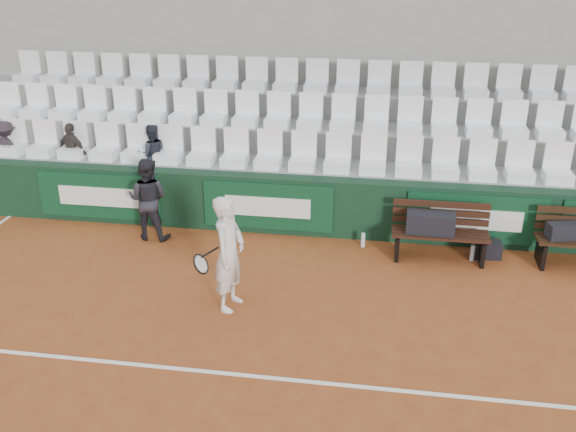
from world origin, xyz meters
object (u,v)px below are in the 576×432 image
Objects in this scene: sports_bag_left at (430,223)px; water_bottle_near at (363,240)px; ball_kid at (148,199)px; spectator_a at (4,125)px; bench_left at (439,246)px; sports_bag_ground at (487,249)px; spectator_b at (69,128)px; tennis_player at (229,253)px; sports_bag_right at (564,231)px; spectator_c at (150,130)px; water_bottle_far at (472,253)px.

sports_bag_left reaches higher than water_bottle_near.
spectator_a is (-3.08, 1.09, 0.82)m from ball_kid.
bench_left is 0.79m from sports_bag_ground.
spectator_a reaches higher than bench_left.
ball_kid is at bearing 166.55° from spectator_b.
tennis_player is at bearing -128.77° from water_bottle_near.
sports_bag_left is 1.42× the size of sports_bag_right.
tennis_player is (-1.71, -2.13, 0.69)m from water_bottle_near.
sports_bag_ground is at bearing -176.59° from ball_kid.
sports_bag_ground is 0.40× the size of spectator_c.
tennis_player reaches higher than ball_kid.
spectator_c reaches higher than sports_bag_ground.
spectator_b reaches higher than sports_bag_left.
water_bottle_far is at bearing 1.71° from sports_bag_left.
tennis_player is 5.83m from spectator_a.
ball_kid reaches higher than bench_left.
ball_kid is 1.41m from spectator_c.
water_bottle_far is 7.31m from spectator_b.
sports_bag_ground is 6.05m from spectator_c.
spectator_b is at bearing -168.32° from spectator_a.
sports_bag_left is 0.67× the size of spectator_c.
spectator_b reaches higher than water_bottle_near.
ball_kid is (-6.61, -0.05, 0.13)m from sports_bag_right.
spectator_b reaches higher than sports_bag_right.
sports_bag_right is (2.01, 0.10, -0.04)m from sports_bag_left.
water_bottle_far is 0.19× the size of ball_kid.
spectator_a is at bearing -23.90° from spectator_c.
spectator_b is 1.52m from spectator_c.
water_bottle_far is 3.98m from tennis_player.
tennis_player is 4.80m from spectator_b.
bench_left is at bearing 2.04° from sports_bag_left.
sports_bag_right is at bearing 3.07° from bench_left.
ball_kid is at bearing 179.42° from bench_left.
spectator_a is 2.80m from spectator_c.
spectator_a is at bearing 173.64° from sports_bag_ground.
bench_left is at bearing -166.63° from sports_bag_ground.
water_bottle_near is at bearing 177.34° from sports_bag_right.
bench_left is 6.78m from spectator_b.
sports_bag_right is 1.19× the size of sports_bag_ground.
spectator_b is 0.96× the size of spectator_c.
sports_bag_right is 0.49× the size of spectator_b.
spectator_c is at bearing 171.42° from sports_bag_right.
bench_left is 4.78m from ball_kid.
bench_left reaches higher than water_bottle_near.
sports_bag_right is (1.85, 0.10, 0.35)m from bench_left.
water_bottle_far is at bearing 29.02° from tennis_player.
sports_bag_ground is 0.41× the size of spectator_b.
sports_bag_ground is at bearing 29.44° from tennis_player.
tennis_player reaches higher than sports_bag_ground.
tennis_player is at bearing -150.56° from sports_bag_ground.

